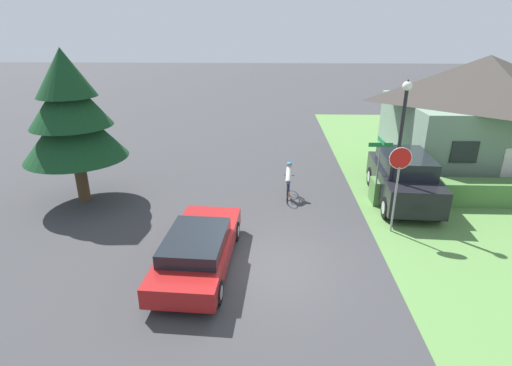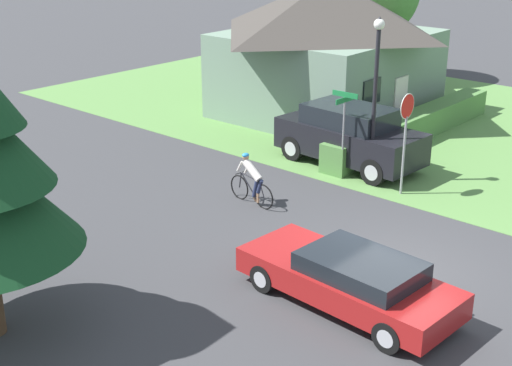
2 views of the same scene
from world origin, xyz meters
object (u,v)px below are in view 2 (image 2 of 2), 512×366
at_px(cyclist, 252,180).
at_px(parked_suv_right, 350,136).
at_px(sedan_left_lane, 350,279).
at_px(stop_sign, 406,124).
at_px(street_lamp, 376,80).
at_px(street_name_sign, 344,120).
at_px(cottage_house, 328,45).

bearing_deg(cyclist, parked_suv_right, -86.88).
relative_size(sedan_left_lane, stop_sign, 1.62).
bearing_deg(cyclist, street_lamp, -106.56).
relative_size(parked_suv_right, street_name_sign, 1.79).
xyz_separation_m(stop_sign, street_lamp, (0.33, 1.28, 1.01)).
xyz_separation_m(sedan_left_lane, stop_sign, (6.26, 2.45, 1.52)).
bearing_deg(parked_suv_right, street_name_sign, 118.79).
relative_size(cottage_house, cyclist, 4.68).
height_order(street_lamp, street_name_sign, street_lamp).
distance_m(cottage_house, street_name_sign, 7.74).
xyz_separation_m(cottage_house, cyclist, (-9.24, -4.17, -2.11)).
bearing_deg(street_lamp, cottage_house, 46.19).
xyz_separation_m(cyclist, parked_suv_right, (4.55, -0.18, 0.29)).
bearing_deg(cottage_house, parked_suv_right, -137.88).
relative_size(sedan_left_lane, cyclist, 2.80).
relative_size(cottage_house, street_lamp, 1.63).
height_order(stop_sign, street_lamp, street_lamp).
bearing_deg(street_name_sign, parked_suv_right, 25.38).
bearing_deg(cottage_house, cyclist, -156.48).
bearing_deg(cottage_house, street_name_sign, -140.89).
height_order(cottage_house, street_lamp, cottage_house).
bearing_deg(stop_sign, cottage_house, -130.11).
bearing_deg(sedan_left_lane, cyclist, -25.07).
bearing_deg(stop_sign, parked_suv_right, -113.27).
bearing_deg(street_lamp, cyclist, 158.02).
xyz_separation_m(cyclist, street_name_sign, (3.34, -0.76, 1.21)).
bearing_deg(parked_suv_right, cyclist, 91.10).
bearing_deg(street_name_sign, cyclist, 167.24).
bearing_deg(cyclist, stop_sign, -123.71).
distance_m(parked_suv_right, street_name_sign, 1.62).
distance_m(sedan_left_lane, street_lamp, 7.98).
bearing_deg(cyclist, cottage_house, -60.25).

